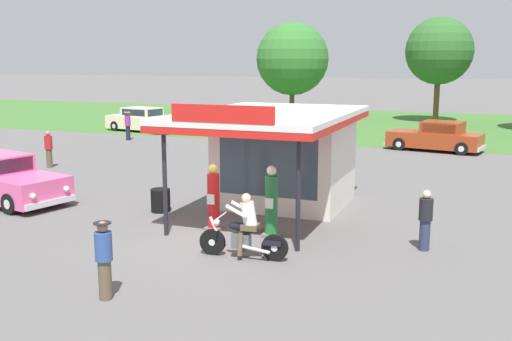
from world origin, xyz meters
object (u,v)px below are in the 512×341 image
Objects in this scene: featured_classic_sedan at (4,181)px; spare_tire_stack at (161,200)px; gas_pump_nearside at (213,201)px; gas_pump_offside at (271,205)px; bystander_standing_back_lot at (104,258)px; bystander_admiring_sedan at (425,219)px; bystander_chatting_near_pumps at (128,125)px; motorcycle_with_rider at (245,231)px; parked_car_back_row_right at (436,137)px; bystander_leaning_by_kiosk at (49,148)px; parked_car_back_row_centre at (143,120)px; parked_car_back_row_far_right at (281,125)px.

spare_tire_stack is (5.55, 0.71, -0.35)m from featured_classic_sedan.
gas_pump_offside is at bearing 0.00° from gas_pump_nearside.
bystander_standing_back_lot is 1.04× the size of bystander_admiring_sedan.
gas_pump_nearside is 1.22× the size of bystander_admiring_sedan.
bystander_chatting_near_pumps is (-12.79, 15.26, 0.06)m from gas_pump_nearside.
bystander_admiring_sedan is (3.94, 2.15, 0.14)m from motorcycle_with_rider.
featured_classic_sedan is (-9.67, 0.56, -0.17)m from gas_pump_offside.
gas_pump_offside reaches higher than featured_classic_sedan.
gas_pump_offside reaches higher than parked_car_back_row_right.
gas_pump_offside reaches higher than bystander_standing_back_lot.
parked_car_back_row_right is at bearing 81.50° from motorcycle_with_rider.
bystander_leaning_by_kiosk is 9.87m from spare_tire_stack.
bystander_admiring_sedan is (5.57, 5.42, -0.05)m from bystander_standing_back_lot.
parked_car_back_row_centre is 4.40m from bystander_chatting_near_pumps.
parked_car_back_row_far_right is 9.32m from parked_car_back_row_centre.
gas_pump_offside reaches higher than gas_pump_nearside.
gas_pump_nearside reaches higher than bystander_standing_back_lot.
motorcycle_with_rider is 19.56m from parked_car_back_row_right.
parked_car_back_row_centre is (-15.98, 21.22, 0.08)m from motorcycle_with_rider.
bystander_leaning_by_kiosk reaches higher than bystander_standing_back_lot.
gas_pump_nearside is 12.59m from bystander_leaning_by_kiosk.
parked_car_back_row_right is 0.89× the size of parked_car_back_row_centre.
motorcycle_with_rider is 1.44× the size of bystander_admiring_sedan.
bystander_leaning_by_kiosk reaches higher than spare_tire_stack.
parked_car_back_row_far_right is (-5.10, 20.90, -0.20)m from gas_pump_nearside.
motorcycle_with_rider is 3.06× the size of spare_tire_stack.
motorcycle_with_rider is 26.56m from parked_car_back_row_centre.
parked_car_back_row_centre is (-6.32, 18.83, 0.02)m from featured_classic_sedan.
parked_car_back_row_right is (9.67, -3.39, 0.05)m from parked_car_back_row_far_right.
bystander_standing_back_lot is 0.94× the size of bystander_chatting_near_pumps.
bystander_admiring_sedan is (1.05, -17.20, 0.09)m from parked_car_back_row_right.
parked_car_back_row_centre is 3.61× the size of bystander_standing_back_lot.
gas_pump_offside is 14.09m from bystander_leaning_by_kiosk.
bystander_leaning_by_kiosk is at bearing -78.36° from bystander_chatting_near_pumps.
bystander_chatting_near_pumps reaches higher than featured_classic_sedan.
bystander_standing_back_lot is at bearing -68.78° from spare_tire_stack.
bystander_standing_back_lot is (8.03, -5.66, 0.14)m from featured_classic_sedan.
bystander_admiring_sedan is (3.92, 0.32, -0.09)m from gas_pump_offside.
gas_pump_offside is at bearing -71.98° from parked_car_back_row_far_right.
bystander_chatting_near_pumps is (-7.69, -5.64, 0.25)m from parked_car_back_row_far_right.
gas_pump_nearside is at bearing -50.02° from bystander_chatting_near_pumps.
parked_car_back_row_centre reaches higher than parked_car_back_row_right.
bystander_standing_back_lot reaches higher than parked_car_back_row_right.
bystander_chatting_near_pumps is at bearing 101.64° from bystander_leaning_by_kiosk.
gas_pump_offside reaches higher than bystander_leaning_by_kiosk.
gas_pump_offside is 21.04m from bystander_chatting_near_pumps.
featured_classic_sedan is 15.47m from bystander_chatting_near_pumps.
gas_pump_nearside is 0.36× the size of parked_car_back_row_far_right.
bystander_chatting_near_pumps reaches higher than bystander_standing_back_lot.
bystander_admiring_sedan reaches higher than parked_car_back_row_far_right.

